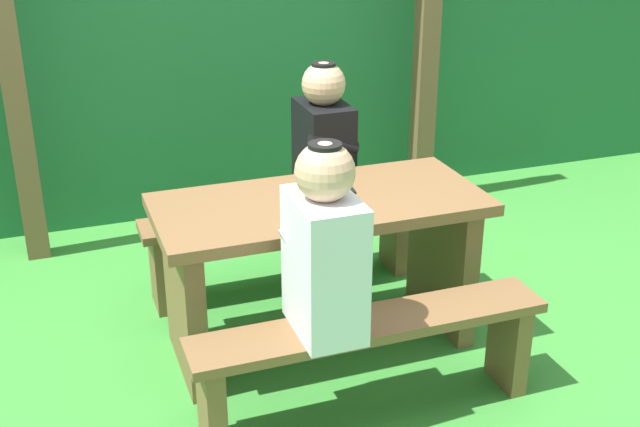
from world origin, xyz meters
TOP-DOWN VIEW (x-y plane):
  - ground_plane at (0.00, 0.00)m, footprint 12.00×12.00m
  - hedge_backdrop at (0.00, 2.14)m, footprint 6.40×0.95m
  - pergola_post_left at (-1.17, 1.37)m, footprint 0.12×0.12m
  - pergola_post_right at (1.17, 1.37)m, footprint 0.12×0.12m
  - picnic_table at (0.00, 0.00)m, footprint 1.40×0.64m
  - bench_near at (0.00, -0.56)m, footprint 1.40×0.24m
  - bench_far at (0.00, 0.56)m, footprint 1.40×0.24m
  - person_white_shirt at (-0.18, -0.56)m, footprint 0.25×0.35m
  - person_black_coat at (0.22, 0.56)m, footprint 0.25×0.35m
  - drinking_glass at (0.07, 0.02)m, footprint 0.07×0.07m
  - bottle_left at (-0.03, -0.11)m, footprint 0.06×0.06m
  - cell_phone at (0.14, 0.07)m, footprint 0.08×0.15m

SIDE VIEW (x-z plane):
  - ground_plane at x=0.00m, z-range 0.00..0.00m
  - bench_near at x=0.00m, z-range 0.09..0.52m
  - bench_far at x=0.00m, z-range 0.09..0.52m
  - picnic_table at x=0.00m, z-range 0.13..0.83m
  - cell_phone at x=0.14m, z-range 0.70..0.71m
  - drinking_glass at x=0.07m, z-range 0.70..0.80m
  - person_white_shirt at x=-0.18m, z-range 0.40..1.12m
  - person_black_coat at x=0.22m, z-range 0.40..1.12m
  - bottle_left at x=-0.03m, z-range 0.68..0.90m
  - hedge_backdrop at x=0.00m, z-range 0.00..1.81m
  - pergola_post_left at x=-1.17m, z-range 0.00..1.96m
  - pergola_post_right at x=1.17m, z-range 0.00..1.96m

